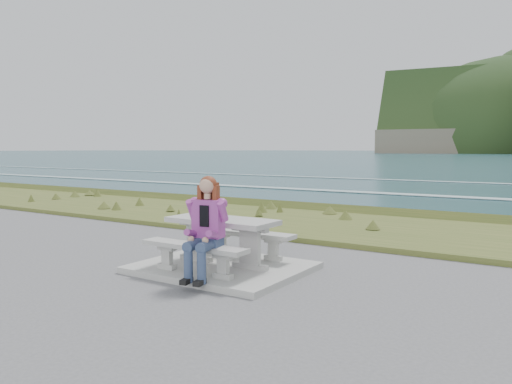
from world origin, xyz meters
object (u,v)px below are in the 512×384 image
at_px(bench_landward, 194,251).
at_px(bench_seaward, 246,237).
at_px(picnic_table, 222,229).
at_px(seated_woman, 204,241).

relative_size(bench_landward, bench_seaward, 1.00).
distance_m(picnic_table, seated_woman, 0.89).
distance_m(bench_landward, bench_seaward, 1.40).
bearing_deg(seated_woman, bench_landward, 143.24).
bearing_deg(seated_woman, picnic_table, 97.60).
bearing_deg(bench_landward, seated_woman, -24.83).
bearing_deg(bench_seaward, bench_landward, -90.00).
distance_m(picnic_table, bench_landward, 0.74).
xyz_separation_m(bench_landward, bench_seaward, (0.00, 1.40, 0.00)).
height_order(bench_seaward, seated_woman, seated_woman).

